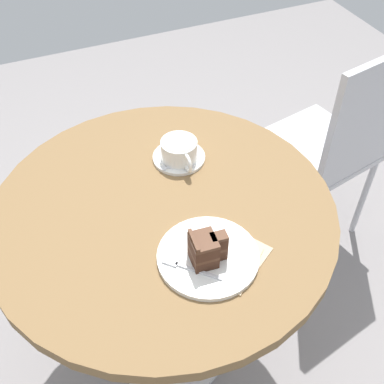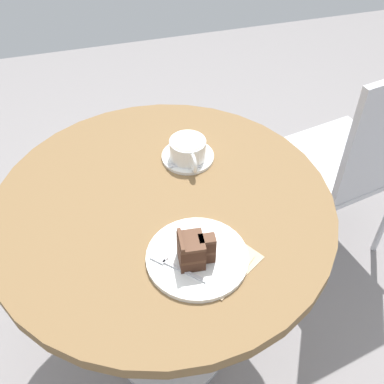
{
  "view_description": "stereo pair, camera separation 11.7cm",
  "coord_description": "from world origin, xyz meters",
  "px_view_note": "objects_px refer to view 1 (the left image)",
  "views": [
    {
      "loc": [
        0.78,
        -0.25,
        1.58
      ],
      "look_at": [
        0.02,
        0.07,
        0.75
      ],
      "focal_mm": 45.0,
      "sensor_mm": 36.0,
      "label": 1
    },
    {
      "loc": [
        0.82,
        -0.14,
        1.58
      ],
      "look_at": [
        0.02,
        0.07,
        0.75
      ],
      "focal_mm": 45.0,
      "sensor_mm": 36.0,
      "label": 2
    }
  ],
  "objects_px": {
    "cake_plate": "(208,256)",
    "cake_slice": "(205,250)",
    "saucer": "(179,157)",
    "napkin": "(226,258)",
    "coffee_cup": "(179,150)",
    "cafe_chair": "(339,140)",
    "teaspoon": "(172,167)",
    "fork": "(186,266)"
  },
  "relations": [
    {
      "from": "cake_slice",
      "to": "fork",
      "type": "xyz_separation_m",
      "value": [
        -0.0,
        -0.05,
        -0.04
      ]
    },
    {
      "from": "cafe_chair",
      "to": "teaspoon",
      "type": "bearing_deg",
      "value": -1.76
    },
    {
      "from": "cake_plate",
      "to": "cake_slice",
      "type": "bearing_deg",
      "value": -48.97
    },
    {
      "from": "cake_slice",
      "to": "napkin",
      "type": "xyz_separation_m",
      "value": [
        0.01,
        0.05,
        -0.05
      ]
    },
    {
      "from": "cake_plate",
      "to": "cafe_chair",
      "type": "relative_size",
      "value": 0.26
    },
    {
      "from": "cake_slice",
      "to": "cafe_chair",
      "type": "height_order",
      "value": "cafe_chair"
    },
    {
      "from": "cake_plate",
      "to": "saucer",
      "type": "bearing_deg",
      "value": 168.74
    },
    {
      "from": "coffee_cup",
      "to": "napkin",
      "type": "xyz_separation_m",
      "value": [
        0.35,
        -0.03,
        -0.04
      ]
    },
    {
      "from": "teaspoon",
      "to": "napkin",
      "type": "height_order",
      "value": "teaspoon"
    },
    {
      "from": "teaspoon",
      "to": "cake_slice",
      "type": "relative_size",
      "value": 1.06
    },
    {
      "from": "saucer",
      "to": "cafe_chair",
      "type": "bearing_deg",
      "value": 96.91
    },
    {
      "from": "teaspoon",
      "to": "cake_plate",
      "type": "relative_size",
      "value": 0.39
    },
    {
      "from": "cake_plate",
      "to": "fork",
      "type": "relative_size",
      "value": 2.08
    },
    {
      "from": "saucer",
      "to": "cafe_chair",
      "type": "xyz_separation_m",
      "value": [
        -0.08,
        0.63,
        -0.2
      ]
    },
    {
      "from": "saucer",
      "to": "napkin",
      "type": "xyz_separation_m",
      "value": [
        0.36,
        -0.03,
        -0.0
      ]
    },
    {
      "from": "napkin",
      "to": "coffee_cup",
      "type": "bearing_deg",
      "value": 175.32
    },
    {
      "from": "teaspoon",
      "to": "napkin",
      "type": "xyz_separation_m",
      "value": [
        0.32,
        0.0,
        -0.01
      ]
    },
    {
      "from": "coffee_cup",
      "to": "cafe_chair",
      "type": "xyz_separation_m",
      "value": [
        -0.09,
        0.63,
        -0.23
      ]
    },
    {
      "from": "fork",
      "to": "napkin",
      "type": "relative_size",
      "value": 0.51
    },
    {
      "from": "cake_plate",
      "to": "cafe_chair",
      "type": "xyz_separation_m",
      "value": [
        -0.42,
        0.7,
        -0.2
      ]
    },
    {
      "from": "fork",
      "to": "cafe_chair",
      "type": "bearing_deg",
      "value": -105.37
    },
    {
      "from": "cake_slice",
      "to": "cake_plate",
      "type": "bearing_deg",
      "value": 131.03
    },
    {
      "from": "saucer",
      "to": "fork",
      "type": "relative_size",
      "value": 1.3
    },
    {
      "from": "cafe_chair",
      "to": "napkin",
      "type": "bearing_deg",
      "value": 21.71
    },
    {
      "from": "cake_slice",
      "to": "teaspoon",
      "type": "bearing_deg",
      "value": 171.58
    },
    {
      "from": "saucer",
      "to": "napkin",
      "type": "relative_size",
      "value": 0.66
    },
    {
      "from": "fork",
      "to": "saucer",
      "type": "bearing_deg",
      "value": -64.66
    },
    {
      "from": "teaspoon",
      "to": "cafe_chair",
      "type": "bearing_deg",
      "value": -152.1
    },
    {
      "from": "coffee_cup",
      "to": "cafe_chair",
      "type": "relative_size",
      "value": 0.15
    },
    {
      "from": "cake_plate",
      "to": "cake_slice",
      "type": "height_order",
      "value": "cake_slice"
    },
    {
      "from": "cake_slice",
      "to": "fork",
      "type": "relative_size",
      "value": 0.77
    },
    {
      "from": "teaspoon",
      "to": "cake_plate",
      "type": "distance_m",
      "value": 0.3
    },
    {
      "from": "cake_plate",
      "to": "cake_slice",
      "type": "relative_size",
      "value": 2.72
    },
    {
      "from": "cake_slice",
      "to": "napkin",
      "type": "relative_size",
      "value": 0.39
    },
    {
      "from": "coffee_cup",
      "to": "teaspoon",
      "type": "height_order",
      "value": "coffee_cup"
    },
    {
      "from": "cake_slice",
      "to": "cafe_chair",
      "type": "relative_size",
      "value": 0.1
    },
    {
      "from": "coffee_cup",
      "to": "cake_slice",
      "type": "bearing_deg",
      "value": -12.94
    },
    {
      "from": "cafe_chair",
      "to": "coffee_cup",
      "type": "bearing_deg",
      "value": -3.82
    },
    {
      "from": "cake_plate",
      "to": "cafe_chair",
      "type": "height_order",
      "value": "cafe_chair"
    },
    {
      "from": "saucer",
      "to": "coffee_cup",
      "type": "xyz_separation_m",
      "value": [
        0.01,
        -0.0,
        0.03
      ]
    },
    {
      "from": "teaspoon",
      "to": "cake_plate",
      "type": "height_order",
      "value": "teaspoon"
    },
    {
      "from": "coffee_cup",
      "to": "teaspoon",
      "type": "xyz_separation_m",
      "value": [
        0.03,
        -0.03,
        -0.03
      ]
    }
  ]
}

